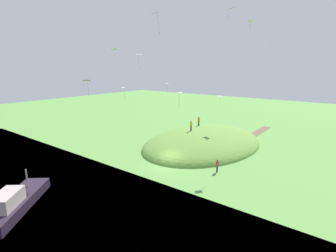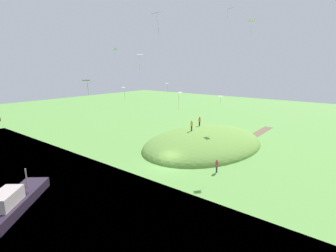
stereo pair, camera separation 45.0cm
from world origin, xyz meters
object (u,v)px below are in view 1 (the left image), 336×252
Objects in this scene: kite_0 at (140,56)px; kite_3 at (167,84)px; person_walking_path at (199,120)px; kite_7 at (231,9)px; kite_6 at (115,49)px; kite_8 at (87,81)px; person_on_hilltop at (191,124)px; kite_4 at (158,14)px; kite_9 at (251,22)px; person_near_shore at (217,164)px; kite_2 at (220,96)px; kite_5 at (123,89)px; boat_on_lake at (15,202)px; kite_1 at (180,95)px.

kite_0 is 6.31m from kite_3.
kite_7 is at bearing 53.37° from person_walking_path.
kite_8 is at bearing -146.12° from kite_6.
kite_3 is 11.92m from kite_7.
person_on_hilltop reaches higher than person_walking_path.
kite_6 is 0.78× the size of kite_8.
kite_4 is at bearing 121.04° from kite_7.
person_on_hilltop is 0.82× the size of kite_9.
person_near_shore is at bearing -92.79° from kite_0.
kite_8 is at bearing 74.07° from person_on_hilltop.
kite_4 is at bearing -121.53° from kite_0.
person_near_shore is at bearing -176.34° from kite_9.
kite_6 is 20.04m from kite_9.
kite_8 is at bearing -47.26° from person_near_shore.
kite_6 reaches higher than person_near_shore.
kite_2 is at bearing 82.65° from person_walking_path.
kite_5 is at bearing 49.30° from person_on_hilltop.
person_walking_path is 1.29× the size of kite_6.
person_on_hilltop is at bearing -32.99° from kite_5.
boat_on_lake is 4.70× the size of person_on_hilltop.
kite_4 is at bearing -106.08° from kite_5.
kite_9 is (28.18, -9.75, 17.68)m from boat_on_lake.
boat_on_lake is at bearing -157.73° from kite_6.
kite_4 is 10.74m from kite_8.
person_near_shore is at bearing -85.62° from kite_5.
kite_5 is 17.92m from kite_7.
boat_on_lake is 6.07× the size of kite_2.
kite_3 reaches higher than kite_1.
person_on_hilltop is 0.75× the size of kite_4.
kite_3 is at bearing 25.48° from kite_4.
kite_1 is 1.24× the size of kite_5.
person_near_shore is 17.04m from kite_5.
person_on_hilltop is 12.41m from kite_5.
kite_8 is (-20.38, 6.04, 3.07)m from kite_2.
kite_6 reaches higher than boat_on_lake.
boat_on_lake is 3.88× the size of kite_9.
person_on_hilltop is 0.79× the size of kite_1.
kite_9 is at bearing -39.64° from kite_3.
kite_9 is at bearing -23.05° from kite_1.
kite_9 is at bearing -105.59° from kite_2.
kite_8 is 0.79× the size of kite_9.
kite_9 is at bearing -22.79° from kite_4.
kite_6 is at bearing 70.77° from kite_4.
kite_7 is (4.03, -6.69, 0.29)m from kite_4.
person_near_shore is at bearing -153.49° from kite_2.
kite_6 is (-0.04, 5.18, 1.02)m from kite_0.
person_on_hilltop is 1.04× the size of kite_8.
kite_2 is 11.64m from kite_9.
kite_5 reaches higher than kite_2.
kite_6 is 12.94m from kite_8.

